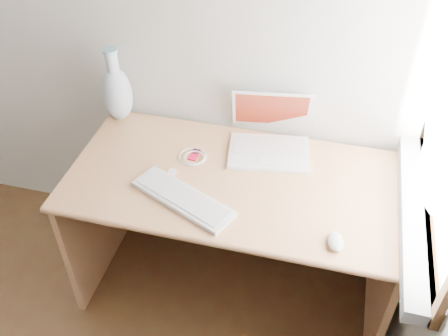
% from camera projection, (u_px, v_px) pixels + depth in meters
% --- Properties ---
extents(desk, '(1.41, 0.71, 0.75)m').
position_uv_depth(desk, '(238.00, 201.00, 2.31)').
color(desk, tan).
rests_on(desk, floor).
extents(laptop, '(0.39, 0.35, 0.24)m').
position_uv_depth(laptop, '(271.00, 138.00, 2.23)').
color(laptop, white).
rests_on(laptop, desk).
extents(external_keyboard, '(0.47, 0.31, 0.02)m').
position_uv_depth(external_keyboard, '(183.00, 198.00, 2.00)').
color(external_keyboard, white).
rests_on(external_keyboard, desk).
extents(mouse, '(0.08, 0.11, 0.03)m').
position_uv_depth(mouse, '(336.00, 242.00, 1.82)').
color(mouse, white).
rests_on(mouse, desk).
extents(ipod, '(0.04, 0.08, 0.01)m').
position_uv_depth(ipod, '(194.00, 154.00, 2.22)').
color(ipod, '#AA0B29').
rests_on(ipod, desk).
extents(cable_coil, '(0.15, 0.15, 0.01)m').
position_uv_depth(cable_coil, '(193.00, 157.00, 2.21)').
color(cable_coil, white).
rests_on(cable_coil, desk).
extents(remote, '(0.04, 0.09, 0.01)m').
position_uv_depth(remote, '(170.00, 176.00, 2.12)').
color(remote, white).
rests_on(remote, desk).
extents(vase, '(0.14, 0.14, 0.37)m').
position_uv_depth(vase, '(117.00, 92.00, 2.34)').
color(vase, silver).
rests_on(vase, desk).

